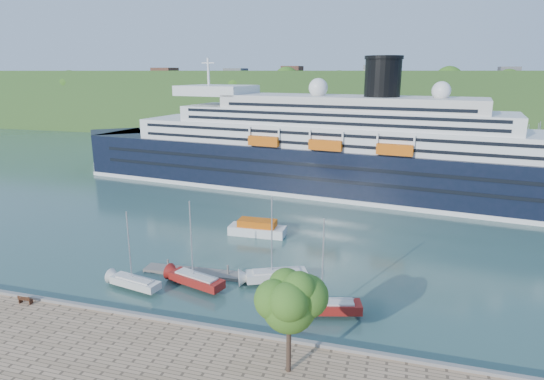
{
  "coord_description": "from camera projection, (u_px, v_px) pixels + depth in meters",
  "views": [
    {
      "loc": [
        21.38,
        -34.28,
        23.89
      ],
      "look_at": [
        2.69,
        30.0,
        6.31
      ],
      "focal_mm": 30.0,
      "sensor_mm": 36.0,
      "label": 1
    }
  ],
  "objects": [
    {
      "name": "sailboat_red",
      "position": [
        195.0,
        248.0,
        50.36
      ],
      "size": [
        7.84,
        4.16,
        9.75
      ],
      "primitive_type": null,
      "rotation": [
        0.0,
        0.0,
        -0.29
      ],
      "color": "maroon",
      "rests_on": "ground"
    },
    {
      "name": "sailboat_white_near",
      "position": [
        133.0,
        254.0,
        50.07
      ],
      "size": [
        7.0,
        3.14,
        8.74
      ],
      "primitive_type": null,
      "rotation": [
        0.0,
        0.0,
        -0.19
      ],
      "color": "silver",
      "rests_on": "ground"
    },
    {
      "name": "sailboat_extra",
      "position": [
        328.0,
        271.0,
        44.47
      ],
      "size": [
        7.91,
        4.09,
        9.85
      ],
      "primitive_type": null,
      "rotation": [
        0.0,
        0.0,
        0.27
      ],
      "color": "maroon",
      "rests_on": "ground"
    },
    {
      "name": "sailboat_white_far",
      "position": [
        277.0,
        243.0,
        51.43
      ],
      "size": [
        7.94,
        5.21,
        10.02
      ],
      "primitive_type": null,
      "rotation": [
        0.0,
        0.0,
        0.43
      ],
      "color": "silver",
      "rests_on": "ground"
    },
    {
      "name": "promenade_tree",
      "position": [
        289.0,
        318.0,
        34.62
      ],
      "size": [
        5.6,
        5.6,
        9.28
      ],
      "primitive_type": null,
      "color": "#366119",
      "rests_on": "promenade"
    },
    {
      "name": "far_hillside",
      "position": [
        348.0,
        103.0,
        175.3
      ],
      "size": [
        400.0,
        50.0,
        24.0
      ],
      "primitive_type": "cube",
      "color": "#2E5823",
      "rests_on": "ground"
    },
    {
      "name": "tender_launch",
      "position": [
        257.0,
        227.0,
        68.03
      ],
      "size": [
        8.63,
        3.12,
        2.37
      ],
      "primitive_type": null,
      "rotation": [
        0.0,
        0.0,
        0.02
      ],
      "color": "#D45A0C",
      "rests_on": "ground"
    },
    {
      "name": "quay_coping",
      "position": [
        156.0,
        318.0,
        43.2
      ],
      "size": [
        220.0,
        0.5,
        0.3
      ],
      "primitive_type": "cube",
      "color": "slate",
      "rests_on": "promenade"
    },
    {
      "name": "ground",
      "position": [
        158.0,
        327.0,
        43.68
      ],
      "size": [
        400.0,
        400.0,
        0.0
      ],
      "primitive_type": "plane",
      "color": "#325957",
      "rests_on": "ground"
    },
    {
      "name": "floating_pontoon",
      "position": [
        213.0,
        274.0,
        54.73
      ],
      "size": [
        17.44,
        3.17,
        0.39
      ],
      "primitive_type": null,
      "rotation": [
        0.0,
        0.0,
        0.06
      ],
      "color": "gray",
      "rests_on": "ground"
    },
    {
      "name": "cruise_ship",
      "position": [
        317.0,
        125.0,
        91.56
      ],
      "size": [
        120.22,
        32.15,
        26.72
      ],
      "primitive_type": null,
      "rotation": [
        0.0,
        0.0,
        -0.13
      ],
      "color": "black",
      "rests_on": "ground"
    },
    {
      "name": "park_bench",
      "position": [
        26.0,
        299.0,
        46.05
      ],
      "size": [
        1.53,
        0.68,
        0.96
      ],
      "primitive_type": null,
      "rotation": [
        0.0,
        0.0,
        0.04
      ],
      "color": "#472614",
      "rests_on": "promenade"
    }
  ]
}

